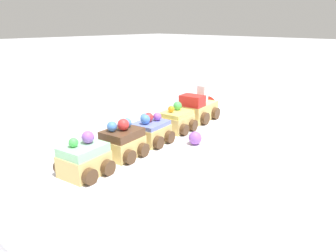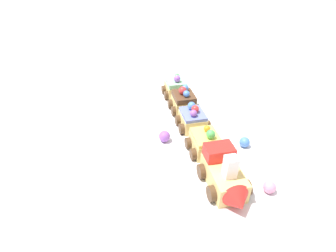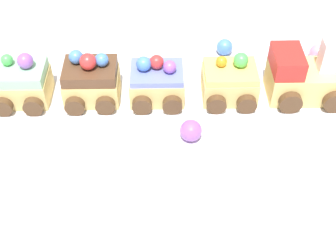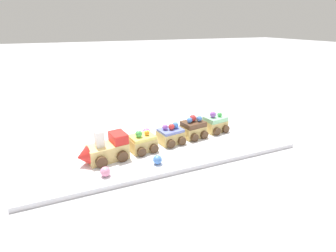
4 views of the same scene
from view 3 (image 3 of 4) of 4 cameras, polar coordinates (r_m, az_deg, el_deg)
ground_plane at (r=0.61m, az=1.89°, el=-0.10°), size 10.00×10.00×0.00m
display_board at (r=0.60m, az=1.91°, el=0.30°), size 0.76×0.40×0.01m
cake_train_locomotive at (r=0.65m, az=17.45°, el=5.59°), size 0.14×0.09×0.08m
cake_car_lemon at (r=0.62m, az=7.52°, el=5.35°), size 0.08×0.09×0.06m
cake_car_blueberry at (r=0.62m, az=-1.37°, el=5.34°), size 0.08×0.09×0.06m
cake_car_chocolate at (r=0.62m, az=-9.33°, el=5.44°), size 0.08×0.09×0.07m
cake_car_mint at (r=0.64m, az=-17.43°, el=5.05°), size 0.08×0.09×0.07m
gumball_purple at (r=0.57m, az=2.81°, el=-0.56°), size 0.03×0.03×0.03m
gumball_blue at (r=0.70m, az=6.91°, el=9.54°), size 0.02×0.02×0.02m
gumball_pink at (r=0.72m, az=17.77°, el=8.54°), size 0.02×0.02×0.02m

